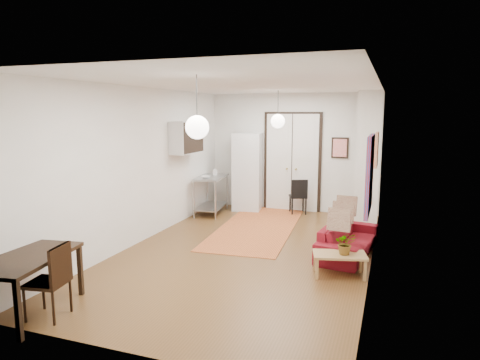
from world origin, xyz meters
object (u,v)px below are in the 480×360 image
(fridge, at_px, (248,172))
(dining_chair_near, at_px, (52,273))
(dining_table, at_px, (26,263))
(kitchen_counter, at_px, (211,190))
(dining_chair_far, at_px, (52,273))
(coffee_table, at_px, (340,257))
(black_side_chair, at_px, (299,193))
(sofa, at_px, (348,239))

(fridge, relative_size, dining_chair_near, 2.14)
(fridge, xyz_separation_m, dining_table, (-0.69, -6.30, -0.32))
(kitchen_counter, xyz_separation_m, dining_chair_near, (0.29, -5.48, -0.07))
(dining_table, xyz_separation_m, dining_chair_far, (0.29, 0.09, -0.13))
(kitchen_counter, bearing_deg, dining_chair_near, -94.41)
(coffee_table, bearing_deg, black_side_chair, 110.45)
(dining_table, distance_m, black_side_chair, 6.68)
(coffee_table, relative_size, dining_chair_near, 0.96)
(coffee_table, distance_m, dining_table, 4.26)
(kitchen_counter, relative_size, fridge, 0.65)
(coffee_table, height_order, dining_chair_near, dining_chair_near)
(dining_table, bearing_deg, kitchen_counter, 90.00)
(kitchen_counter, bearing_deg, coffee_table, -49.29)
(dining_chair_near, bearing_deg, dining_chair_far, 0.00)
(sofa, xyz_separation_m, black_side_chair, (-1.46, 2.79, 0.23))
(black_side_chair, bearing_deg, kitchen_counter, -0.98)
(black_side_chair, bearing_deg, dining_table, 49.61)
(coffee_table, bearing_deg, dining_chair_near, -142.26)
(coffee_table, distance_m, kitchen_counter, 4.60)
(sofa, xyz_separation_m, coffee_table, (-0.02, -1.08, 0.04))
(coffee_table, xyz_separation_m, black_side_chair, (-1.44, 3.87, 0.20))
(fridge, bearing_deg, black_side_chair, -4.48)
(kitchen_counter, bearing_deg, sofa, -37.38)
(sofa, distance_m, dining_chair_near, 4.72)
(dining_chair_far, bearing_deg, sofa, 128.77)
(sofa, bearing_deg, kitchen_counter, 68.08)
(sofa, relative_size, coffee_table, 2.10)
(sofa, relative_size, dining_chair_far, 2.00)
(dining_chair_far, bearing_deg, fridge, 167.07)
(kitchen_counter, height_order, dining_table, kitchen_counter)
(fridge, relative_size, dining_chair_far, 2.14)
(sofa, distance_m, fridge, 3.92)
(fridge, xyz_separation_m, dining_chair_far, (-0.39, -6.21, -0.45))
(fridge, distance_m, dining_table, 6.35)
(fridge, relative_size, black_side_chair, 2.26)
(coffee_table, height_order, kitchen_counter, kitchen_counter)
(kitchen_counter, bearing_deg, dining_chair_far, -94.41)
(sofa, distance_m, black_side_chair, 3.15)
(kitchen_counter, distance_m, dining_chair_near, 5.49)
(sofa, height_order, black_side_chair, black_side_chair)
(kitchen_counter, distance_m, black_side_chair, 2.14)
(fridge, bearing_deg, sofa, -52.50)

